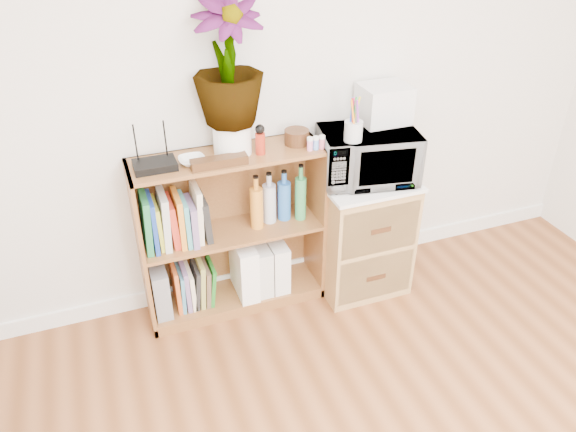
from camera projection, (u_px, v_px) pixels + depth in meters
skirting_board at (284, 268)px, 3.50m from camera, size 4.00×0.02×0.10m
bookshelf at (232, 234)px, 3.06m from camera, size 1.00×0.30×0.95m
wicker_unit at (360, 234)px, 3.29m from camera, size 0.50×0.45×0.70m
microwave at (368, 156)px, 3.01m from camera, size 0.56×0.43×0.28m
pen_cup at (353, 131)px, 2.81m from camera, size 0.09×0.09×0.10m
small_appliance at (384, 104)px, 3.00m from camera, size 0.26×0.21×0.20m
router at (155, 165)px, 2.68m from camera, size 0.20×0.14×0.04m
white_bowl at (192, 161)px, 2.72m from camera, size 0.13×0.13×0.03m
plant_pot at (232, 138)px, 2.79m from camera, size 0.19×0.19×0.16m
potted_plant at (228, 62)px, 2.59m from camera, size 0.34×0.34×0.60m
trinket_box at (219, 162)px, 2.70m from camera, size 0.28×0.07×0.04m
kokeshi_doll at (260, 144)px, 2.80m from camera, size 0.05×0.05×0.11m
wooden_bowl at (297, 137)px, 2.91m from camera, size 0.13×0.13×0.08m
paint_jars at (316, 144)px, 2.85m from camera, size 0.11×0.04×0.06m
file_box at (160, 288)px, 3.08m from camera, size 0.09×0.23×0.29m
magazine_holder_left at (244, 268)px, 3.20m from camera, size 0.11×0.27×0.33m
magazine_holder_mid at (260, 267)px, 3.23m from camera, size 0.09×0.24×0.30m
magazine_holder_right at (276, 263)px, 3.26m from camera, size 0.10×0.24×0.30m
cookbooks at (175, 219)px, 2.89m from camera, size 0.34×0.20×0.31m
liquor_bottles at (277, 198)px, 3.05m from camera, size 0.32×0.07×0.32m
lower_books at (193, 284)px, 3.14m from camera, size 0.23×0.19×0.28m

